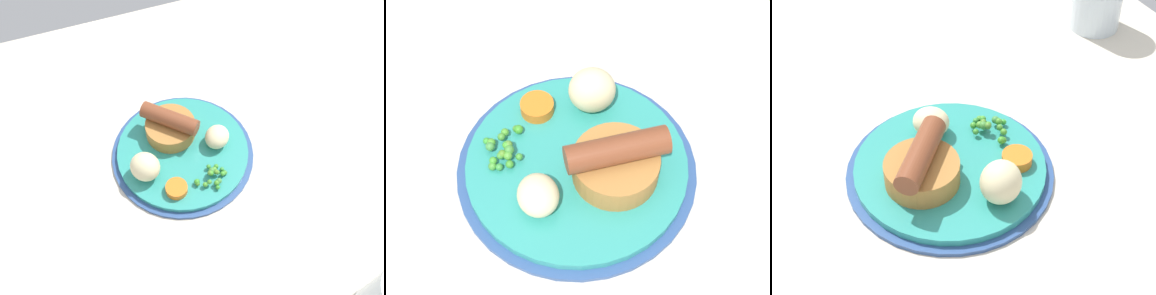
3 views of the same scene
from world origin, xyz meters
The scene contains 7 objects.
dining_table centered at (0.00, 0.00, 1.50)cm, with size 110.00×80.00×3.00cm, color beige.
dinner_plate centered at (-0.07, 3.12, 3.57)cm, with size 23.39×23.39×1.40cm.
sausage_pudding centered at (-0.79, 6.91, 6.54)cm, with size 8.71×8.59×5.46cm.
pea_pile centered at (2.71, -3.48, 5.27)cm, with size 5.36×4.52×1.71cm.
potato_chunk_0 centered at (5.74, 2.52, 6.09)cm, with size 4.32×3.83×3.37cm, color beige.
potato_chunk_1 centered at (-6.89, 0.75, 6.77)cm, with size 4.75×4.40×4.73cm, color beige.
carrot_slice_1 centered at (-3.33, -3.59, 5.04)cm, with size 3.41×3.41×1.27cm, color orange.
Camera 3 is at (-44.93, 26.07, 55.25)cm, focal length 60.00 mm.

